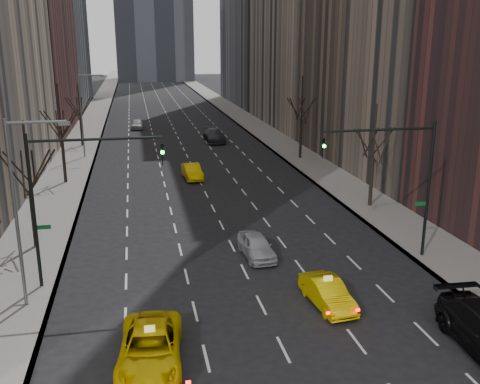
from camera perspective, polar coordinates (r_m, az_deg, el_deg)
sidewalk_left at (r=86.10m, az=-15.63°, el=6.95°), size 4.50×320.00×0.15m
sidewalk_right at (r=87.68m, az=0.67°, el=7.68°), size 4.50×320.00×0.15m
tree_lw_b at (r=34.68m, az=-21.45°, el=0.15°), size 3.36×3.50×7.82m
tree_lw_c at (r=50.08m, az=-18.46°, el=5.34°), size 3.36×3.50×8.74m
tree_lw_d at (r=67.84m, az=-16.66°, el=7.62°), size 3.36×3.50×7.36m
tree_rw_b at (r=41.84m, az=13.97°, el=3.31°), size 3.36×3.50×7.82m
tree_rw_c at (r=58.31m, az=6.55°, el=7.41°), size 3.36×3.50×8.74m
traffic_mast_left at (r=28.04m, az=-18.02°, el=0.70°), size 6.69×0.39×8.00m
traffic_mast_right at (r=31.47m, az=17.00°, el=2.37°), size 6.69×0.39×8.00m
streetlight_near at (r=26.39m, az=-22.24°, el=-0.33°), size 2.83×0.22×9.00m
streetlight_far at (r=60.56m, az=-16.28°, el=8.71°), size 2.83×0.22×9.00m
taxi_suv at (r=22.24m, az=-9.55°, el=-16.10°), size 2.92×5.53×1.48m
taxi_sedan at (r=26.66m, az=9.30°, el=-10.58°), size 1.80×4.16×1.33m
silver_sedan_ahead at (r=31.93m, az=1.77°, el=-5.77°), size 1.88×4.14×1.38m
far_taxi at (r=50.11m, az=-5.14°, el=2.19°), size 1.77×4.31×1.39m
far_suv_grey at (r=68.75m, az=-2.74°, el=6.05°), size 2.44×5.76×1.66m
far_car_white at (r=80.52m, az=-10.94°, el=7.12°), size 1.82×4.20×1.41m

